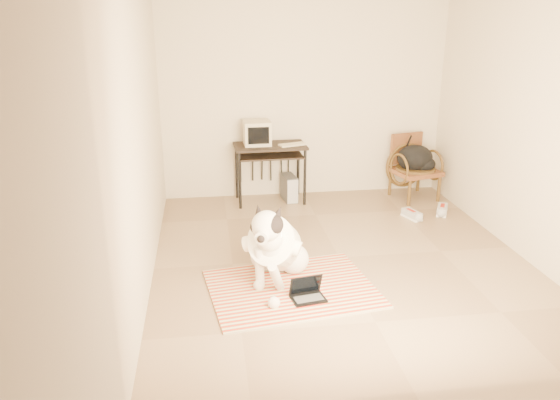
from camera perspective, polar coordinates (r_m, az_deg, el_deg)
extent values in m
plane|color=#8E7457|center=(6.06, 6.21, -5.99)|extent=(4.50, 4.50, 0.00)
plane|color=beige|center=(7.78, 2.56, 10.24)|extent=(4.50, 0.00, 4.50)
plane|color=beige|center=(3.58, 15.62, -1.65)|extent=(4.50, 0.00, 4.50)
plane|color=beige|center=(5.48, -14.11, 5.74)|extent=(0.00, 4.50, 4.50)
plane|color=beige|center=(6.42, 24.40, 6.55)|extent=(0.00, 4.50, 4.50)
cube|color=red|center=(4.99, 2.92, -11.78)|extent=(1.59, 0.46, 0.02)
cube|color=#4E823D|center=(5.19, 2.05, -10.46)|extent=(1.59, 0.46, 0.02)
cube|color=#5C3E82|center=(5.39, 1.25, -9.23)|extent=(1.59, 0.46, 0.02)
cube|color=gold|center=(5.59, 0.52, -8.10)|extent=(1.59, 0.46, 0.02)
cube|color=beige|center=(5.79, -0.16, -7.04)|extent=(1.59, 0.46, 0.02)
sphere|color=white|center=(5.70, -1.53, -5.86)|extent=(0.31, 0.31, 0.31)
sphere|color=white|center=(5.64, 1.44, -6.17)|extent=(0.31, 0.31, 0.31)
ellipsoid|color=white|center=(5.65, -0.09, -5.84)|extent=(0.39, 0.35, 0.32)
ellipsoid|color=white|center=(5.39, -0.55, -4.63)|extent=(0.62, 0.81, 0.68)
cylinder|color=white|center=(5.40, -0.52, -4.58)|extent=(0.65, 0.73, 0.62)
sphere|color=white|center=(5.15, -1.09, -3.99)|extent=(0.26, 0.26, 0.26)
sphere|color=white|center=(5.00, -1.39, -2.72)|extent=(0.29, 0.29, 0.29)
ellipsoid|color=black|center=(4.98, -0.91, -2.57)|extent=(0.22, 0.25, 0.21)
cylinder|color=white|center=(4.91, -1.76, -3.73)|extent=(0.17, 0.18, 0.12)
sphere|color=black|center=(4.84, -2.01, -4.10)|extent=(0.07, 0.07, 0.07)
cone|color=black|center=(5.04, -2.25, -1.18)|extent=(0.15, 0.18, 0.18)
cone|color=black|center=(5.00, -0.18, -1.36)|extent=(0.16, 0.16, 0.18)
torus|color=white|center=(5.12, -1.15, -3.56)|extent=(0.28, 0.22, 0.23)
cylinder|color=white|center=(5.30, -2.16, -7.04)|extent=(0.13, 0.15, 0.43)
cylinder|color=white|center=(5.16, -0.37, -8.13)|extent=(0.22, 0.39, 0.44)
sphere|color=white|center=(5.36, -2.21, -8.89)|extent=(0.11, 0.11, 0.11)
sphere|color=white|center=(5.05, -0.63, -10.69)|extent=(0.12, 0.12, 0.12)
cone|color=black|center=(5.95, 0.35, -5.83)|extent=(0.10, 0.43, 0.11)
cube|color=black|center=(5.18, 2.98, -10.26)|extent=(0.34, 0.27, 0.02)
cube|color=#4A4A4C|center=(5.17, 3.01, -10.21)|extent=(0.28, 0.17, 0.00)
cube|color=black|center=(5.19, 2.70, -8.82)|extent=(0.32, 0.13, 0.20)
cube|color=black|center=(5.19, 2.73, -8.84)|extent=(0.28, 0.11, 0.18)
cube|color=black|center=(7.52, -1.06, 5.66)|extent=(1.00, 0.57, 0.03)
cube|color=black|center=(7.49, -1.00, 4.63)|extent=(0.88, 0.46, 0.02)
cylinder|color=black|center=(7.36, -4.22, 1.99)|extent=(0.04, 0.04, 0.78)
cylinder|color=black|center=(7.79, -4.55, 2.99)|extent=(0.04, 0.04, 0.78)
cylinder|color=black|center=(7.49, 2.61, 2.34)|extent=(0.04, 0.04, 0.78)
cylinder|color=black|center=(7.92, 1.91, 3.31)|extent=(0.04, 0.04, 0.78)
cube|color=beige|center=(7.51, -2.42, 7.03)|extent=(0.37, 0.35, 0.32)
cube|color=black|center=(7.34, -2.26, 6.74)|extent=(0.29, 0.02, 0.23)
cube|color=beige|center=(7.48, 1.29, 5.81)|extent=(0.39, 0.24, 0.02)
cube|color=#4A4A4C|center=(7.74, 0.95, 1.29)|extent=(0.21, 0.40, 0.36)
cube|color=#BDBCC1|center=(7.57, 1.35, 0.86)|extent=(0.15, 0.03, 0.34)
cube|color=brown|center=(7.98, 13.95, 2.91)|extent=(0.71, 0.69, 0.06)
cylinder|color=#3B2710|center=(7.97, 13.97, 3.19)|extent=(0.55, 0.55, 0.04)
cube|color=brown|center=(8.12, 13.04, 5.28)|extent=(0.51, 0.16, 0.45)
cylinder|color=#3B2710|center=(7.71, 13.36, 0.72)|extent=(0.04, 0.04, 0.37)
cylinder|color=#3B2710|center=(8.10, 11.42, 1.76)|extent=(0.04, 0.04, 0.37)
cylinder|color=#3B2710|center=(7.99, 16.26, 1.12)|extent=(0.04, 0.04, 0.37)
cylinder|color=#3B2710|center=(8.37, 14.26, 2.11)|extent=(0.04, 0.04, 0.37)
ellipsoid|color=black|center=(7.91, 13.91, 4.29)|extent=(0.50, 0.42, 0.37)
ellipsoid|color=black|center=(7.92, 14.84, 3.65)|extent=(0.31, 0.26, 0.21)
cube|color=white|center=(7.32, 13.58, -1.76)|extent=(0.21, 0.33, 0.03)
cube|color=#939499|center=(7.30, 13.61, -1.46)|extent=(0.20, 0.31, 0.10)
cube|color=#A32315|center=(7.29, 13.64, -1.16)|extent=(0.10, 0.16, 0.02)
cube|color=white|center=(7.58, 16.56, -1.26)|extent=(0.26, 0.34, 0.03)
cube|color=#939499|center=(7.57, 16.59, -0.96)|extent=(0.25, 0.33, 0.10)
cube|color=#A32315|center=(7.56, 16.62, -0.66)|extent=(0.12, 0.16, 0.02)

